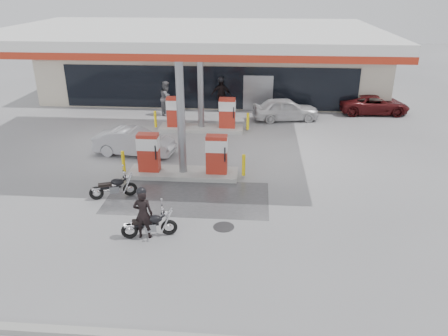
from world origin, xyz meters
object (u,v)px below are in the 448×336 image
(main_motorcycle, at_px, (150,225))
(parked_car_right, at_px, (374,104))
(parked_motorcycle, at_px, (114,188))
(parked_car_left, at_px, (82,90))
(pump_island_far, at_px, (201,117))
(attendant, at_px, (167,98))
(biker_main, at_px, (143,214))
(sedan_white, at_px, (285,109))
(pump_island_near, at_px, (183,159))
(hatchback_silver, at_px, (134,142))
(biker_walking, at_px, (221,95))

(main_motorcycle, relative_size, parked_car_right, 0.42)
(parked_motorcycle, xyz_separation_m, parked_car_left, (-6.70, 14.19, 0.19))
(pump_island_far, height_order, attendant, attendant)
(biker_main, bearing_deg, parked_motorcycle, -58.55)
(sedan_white, bearing_deg, attendant, 74.89)
(pump_island_near, xyz_separation_m, parked_car_right, (10.00, 10.00, -0.13))
(pump_island_near, height_order, attendant, attendant)
(main_motorcycle, height_order, parked_motorcycle, main_motorcycle)
(main_motorcycle, bearing_deg, pump_island_far, 74.29)
(attendant, distance_m, parked_car_left, 7.25)
(pump_island_far, height_order, biker_main, pump_island_far)
(main_motorcycle, height_order, sedan_white, sedan_white)
(parked_motorcycle, height_order, hatchback_silver, hatchback_silver)
(pump_island_near, bearing_deg, hatchback_silver, 139.96)
(sedan_white, distance_m, biker_walking, 4.19)
(attendant, relative_size, biker_walking, 1.01)
(parked_motorcycle, distance_m, sedan_white, 12.43)
(biker_main, bearing_deg, attendant, -84.71)
(parked_car_right, bearing_deg, parked_car_left, 81.11)
(attendant, distance_m, parked_car_right, 12.49)
(biker_main, distance_m, parked_car_right, 18.10)
(parked_car_left, distance_m, parked_car_right, 19.02)
(parked_car_left, xyz_separation_m, biker_walking, (9.66, -2.20, 0.40))
(sedan_white, relative_size, attendant, 1.88)
(pump_island_far, xyz_separation_m, sedan_white, (4.60, 2.20, -0.07))
(pump_island_far, distance_m, attendant, 3.71)
(main_motorcycle, xyz_separation_m, biker_walking, (1.00, 14.54, 0.60))
(parked_car_left, distance_m, biker_walking, 9.92)
(main_motorcycle, distance_m, parked_motorcycle, 3.22)
(parked_motorcycle, height_order, attendant, attendant)
(pump_island_far, distance_m, parked_car_left, 10.75)
(attendant, relative_size, parked_car_left, 0.49)
(pump_island_far, bearing_deg, biker_walking, 78.92)
(parked_motorcycle, height_order, parked_car_left, parked_car_left)
(attendant, distance_m, biker_walking, 3.32)
(pump_island_far, relative_size, attendant, 2.55)
(main_motorcycle, relative_size, parked_motorcycle, 1.03)
(attendant, bearing_deg, parked_car_left, 66.58)
(pump_island_far, distance_m, biker_walking, 3.88)
(pump_island_far, distance_m, parked_car_right, 10.77)
(attendant, xyz_separation_m, parked_car_right, (12.42, 1.20, -0.43))
(pump_island_near, distance_m, sedan_white, 9.40)
(biker_main, distance_m, parked_car_left, 18.81)
(sedan_white, height_order, parked_car_left, sedan_white)
(pump_island_near, height_order, biker_main, pump_island_near)
(parked_motorcycle, bearing_deg, hatchback_silver, 74.58)
(attendant, height_order, parked_car_right, attendant)
(pump_island_near, bearing_deg, sedan_white, 60.70)
(pump_island_far, bearing_deg, biker_main, -92.31)
(pump_island_near, xyz_separation_m, hatchback_silver, (-2.62, 2.20, -0.10))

